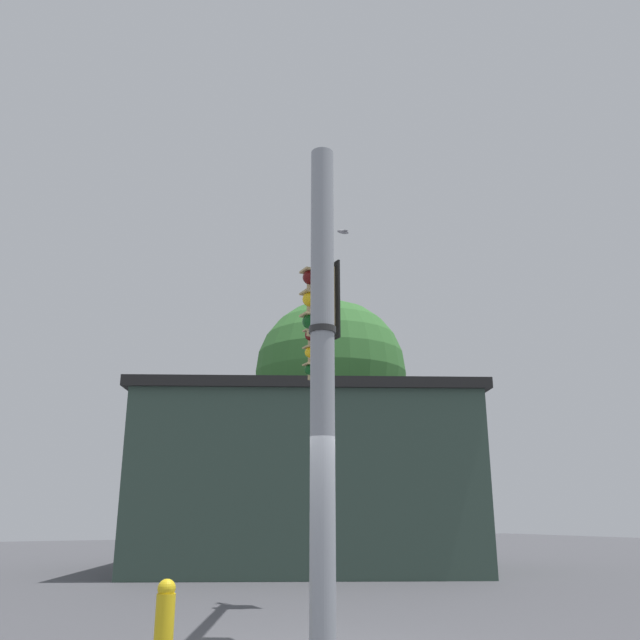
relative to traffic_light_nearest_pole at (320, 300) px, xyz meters
name	(u,v)px	position (x,y,z in m)	size (l,w,h in m)	color
signal_pole	(322,381)	(-1.29, 0.64, -1.53)	(0.30, 0.30, 6.36)	gray
mast_arm	(320,278)	(1.02, -0.54, 0.80)	(0.20, 0.20, 5.19)	gray
traffic_light_nearest_pole	(320,300)	(0.00, 0.00, 0.00)	(0.54, 0.49, 1.31)	black
traffic_light_mid_inner	(318,353)	(2.96, -1.51, 0.00)	(0.54, 0.49, 1.31)	black
street_name_sign	(322,336)	(-1.04, 0.51, -0.87)	(1.22, 0.72, 0.22)	#147238
bird_flying	(343,232)	(3.14, -2.22, 2.86)	(0.36, 0.28, 0.12)	gray
storefront_building	(306,481)	(10.64, -5.08, -2.09)	(11.56, 12.37, 5.21)	#33473D
tree_by_storefront	(331,375)	(10.61, -5.98, 1.41)	(5.06, 5.06, 8.66)	#4C3823
fire_hydrant	(165,614)	(0.49, 1.93, -4.29)	(0.35, 0.24, 0.82)	yellow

